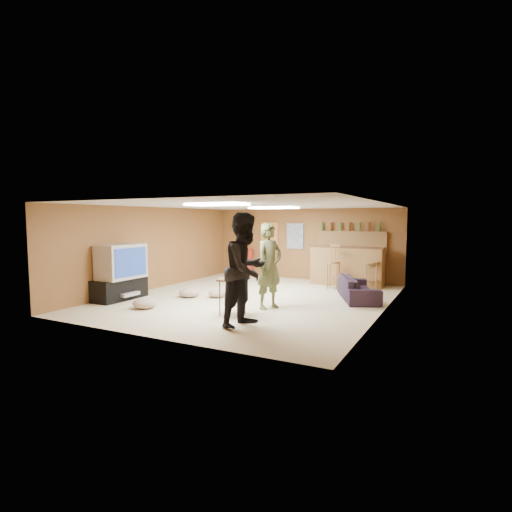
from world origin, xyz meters
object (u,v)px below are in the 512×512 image
at_px(tv_body, 121,261).
at_px(tray_table, 232,297).
at_px(bar_counter, 347,266).
at_px(person_black, 246,270).
at_px(person_olive, 269,266).
at_px(sofa, 358,288).

height_order(tv_body, tray_table, tv_body).
height_order(bar_counter, person_black, person_black).
height_order(bar_counter, tray_table, bar_counter).
distance_m(person_olive, tray_table, 1.08).
bearing_deg(sofa, tray_table, 121.38).
height_order(bar_counter, person_olive, person_olive).
bearing_deg(person_black, tv_body, 89.17).
bearing_deg(person_olive, sofa, -17.19).
bearing_deg(sofa, person_olive, 117.80).
distance_m(person_black, sofa, 3.54).
xyz_separation_m(sofa, tray_table, (-1.85, -2.66, 0.09)).
bearing_deg(person_olive, bar_counter, 10.49).
xyz_separation_m(bar_counter, person_olive, (-0.70, -3.69, 0.35)).
distance_m(sofa, tray_table, 3.24).
distance_m(bar_counter, sofa, 2.03).
bearing_deg(sofa, person_black, 135.40).
bearing_deg(bar_counter, person_olive, -100.69).
height_order(person_black, tray_table, person_black).
xyz_separation_m(tv_body, bar_counter, (4.15, 4.45, -0.35)).
distance_m(tv_body, tray_table, 3.09).
distance_m(person_olive, sofa, 2.41).
xyz_separation_m(bar_counter, person_black, (-0.48, -5.11, 0.45)).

